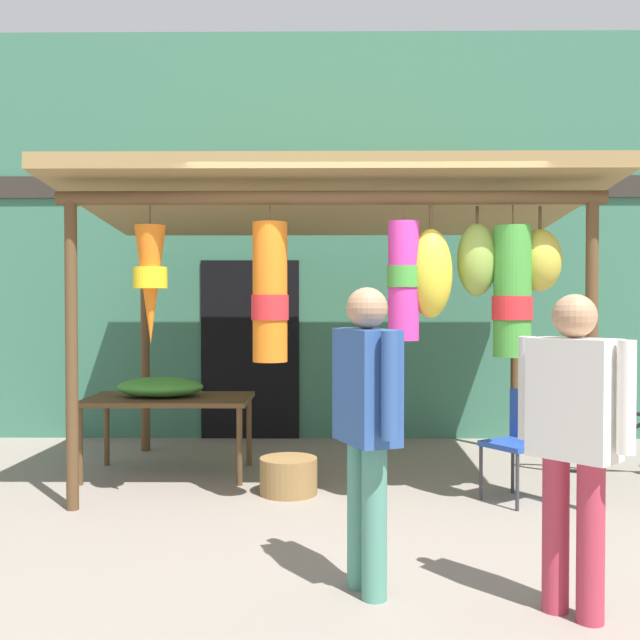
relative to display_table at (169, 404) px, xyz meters
The scene contains 10 objects.
ground_plane 2.00m from the display_table, 28.51° to the right, with size 30.00×30.00×0.00m, color gray.
shop_facade 3.00m from the display_table, 48.52° to the left, with size 12.61×0.29×4.54m.
market_stall_canopy 2.20m from the display_table, ahead, with size 4.29×2.65×2.57m.
display_table is the anchor object (origin of this frame).
flower_heap_on_table 0.16m from the display_table, behind, with size 0.75×0.53×0.17m.
folding_chair 3.01m from the display_table, 15.47° to the right, with size 0.56×0.56×0.84m.
wicker_basket_by_table 1.35m from the display_table, 30.39° to the right, with size 0.46×0.46×0.29m, color olive.
parked_bicycle 4.12m from the display_table, ahead, with size 1.69×0.61×0.92m.
vendor_in_orange 3.90m from the display_table, 48.24° to the right, with size 0.44×0.45×1.56m.
customer_foreground 3.09m from the display_table, 58.50° to the right, with size 0.36×0.55×1.60m.
Camera 1 is at (-0.27, -5.50, 1.52)m, focal length 40.97 mm.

